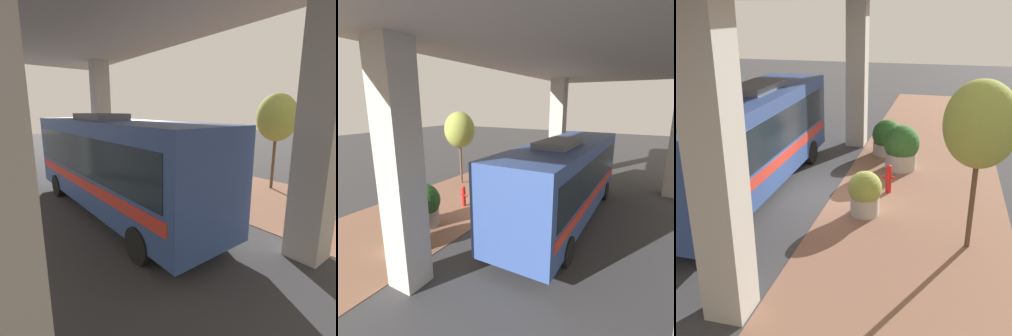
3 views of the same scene
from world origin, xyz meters
TOP-DOWN VIEW (x-y plane):
  - ground_plane at (0.00, 0.00)m, footprint 80.00×80.00m
  - sidewalk_strip at (-3.00, 0.00)m, footprint 6.00×40.00m
  - overpass at (4.00, 0.00)m, footprint 9.40×20.76m
  - bus at (3.03, 0.17)m, footprint 2.71×10.39m
  - fire_hydrant at (-1.92, -0.87)m, footprint 0.45×0.22m
  - planter_front at (-1.19, -5.21)m, footprint 1.37×1.37m
  - planter_middle at (-2.05, -3.44)m, footprint 1.49×1.49m
  - planter_back at (-1.42, 1.05)m, footprint 1.10×1.10m
  - street_tree_near at (-4.64, 2.30)m, footprint 1.92×1.92m

SIDE VIEW (x-z plane):
  - ground_plane at x=0.00m, z-range 0.00..0.00m
  - sidewalk_strip at x=-3.00m, z-range 0.00..0.02m
  - fire_hydrant at x=-1.92m, z-range 0.01..1.11m
  - planter_back at x=-1.42m, z-range 0.01..1.51m
  - planter_front at x=-1.19m, z-range -0.04..1.59m
  - planter_middle at x=-2.05m, z-range -0.01..1.87m
  - bus at x=3.03m, z-range 0.15..3.95m
  - street_tree_near at x=-4.64m, z-range 1.19..5.92m
  - overpass at x=4.00m, z-range 2.81..10.19m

